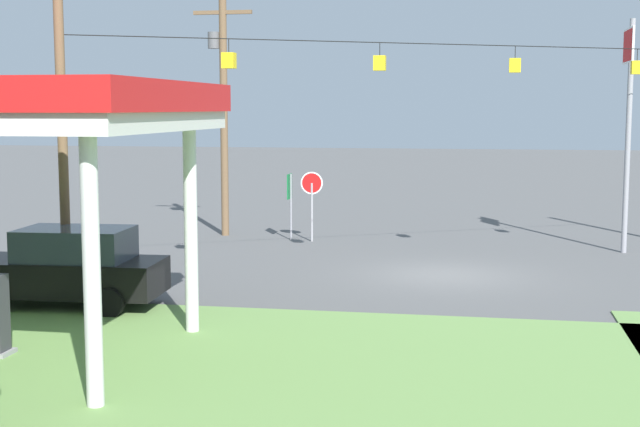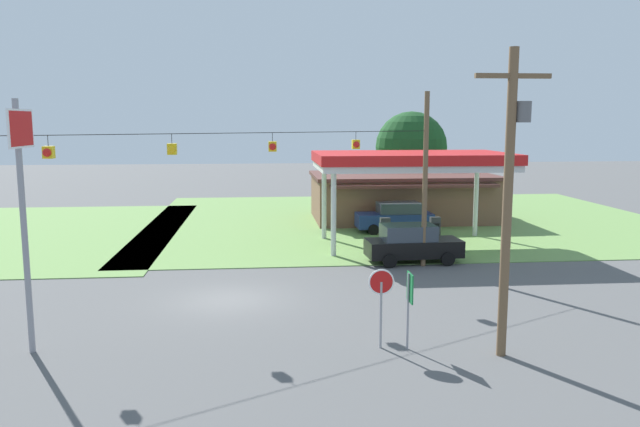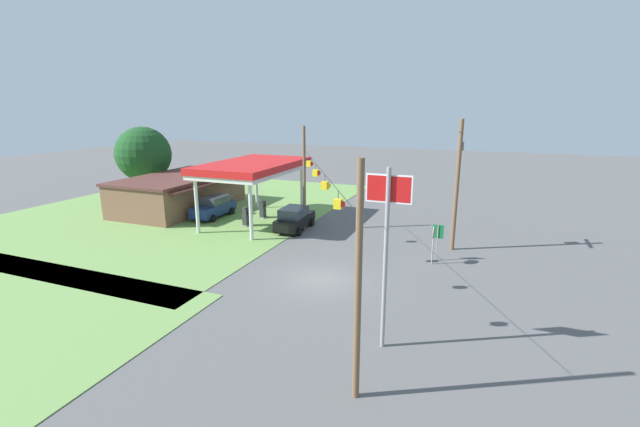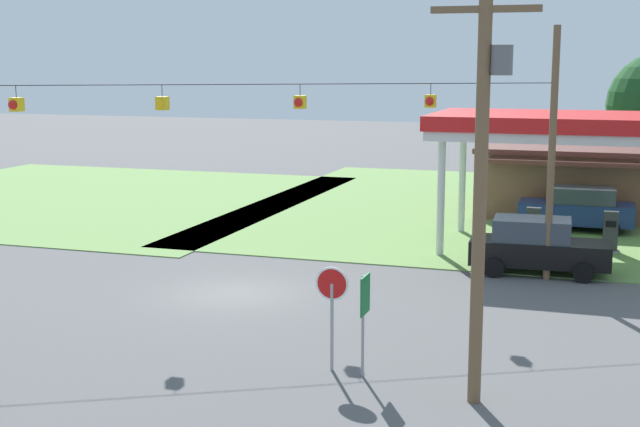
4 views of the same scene
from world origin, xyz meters
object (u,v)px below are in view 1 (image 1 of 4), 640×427
car_at_pumps_front (68,267)px  stop_sign_roadside (312,191)px  route_sign (290,193)px  utility_pole_main (222,100)px  stop_sign_overhead (628,92)px

car_at_pumps_front → stop_sign_roadside: bearing=-111.2°
stop_sign_roadside → route_sign: stop_sign_roadside is taller
car_at_pumps_front → route_sign: size_ratio=1.98×
utility_pole_main → car_at_pumps_front: bearing=88.9°
car_at_pumps_front → stop_sign_roadside: stop_sign_roadside is taller
car_at_pumps_front → route_sign: route_sign is taller
car_at_pumps_front → utility_pole_main: utility_pole_main is taller
stop_sign_overhead → route_sign: stop_sign_overhead is taller
stop_sign_overhead → route_sign: size_ratio=3.17×
stop_sign_roadside → stop_sign_overhead: size_ratio=0.33×
stop_sign_overhead → route_sign: 11.98m
stop_sign_roadside → stop_sign_overhead: (-10.57, 0.63, 3.46)m
stop_sign_overhead → utility_pole_main: size_ratio=0.84×
car_at_pumps_front → route_sign: bearing=-107.1°
route_sign → utility_pole_main: (2.70, -0.76, 3.35)m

